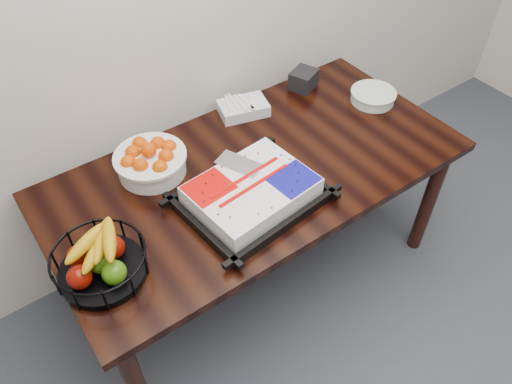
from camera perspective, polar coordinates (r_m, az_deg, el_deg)
table at (r=2.20m, az=0.02°, el=1.21°), size 1.80×0.90×0.75m
cake_tray at (r=1.96m, az=-0.52°, el=-0.11°), size 0.56×0.46×0.11m
tangerine_bowl at (r=2.11m, az=-12.03°, el=3.93°), size 0.30×0.30×0.19m
fruit_basket at (r=1.80m, az=-17.41°, el=-7.56°), size 0.33×0.33×0.17m
plate_stack at (r=2.56m, az=13.22°, el=10.60°), size 0.22×0.22×0.05m
fork_bag at (r=2.41m, az=-1.46°, el=9.62°), size 0.26×0.20×0.06m
napkin_box at (r=2.60m, az=5.45°, el=12.69°), size 0.16×0.15×0.09m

